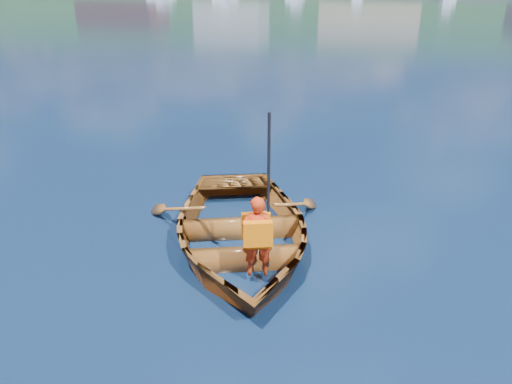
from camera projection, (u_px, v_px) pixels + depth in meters
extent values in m
plane|color=#162647|center=(325.00, 299.00, 5.71)|extent=(600.00, 600.00, 0.00)
imported|color=brown|center=(240.00, 230.00, 6.78)|extent=(3.84, 4.51, 0.79)
imported|color=red|center=(257.00, 236.00, 5.83)|extent=(0.43, 0.35, 1.01)
cube|color=orange|center=(258.00, 234.00, 5.68)|extent=(0.35, 0.21, 0.30)
cube|color=orange|center=(256.00, 225.00, 5.90)|extent=(0.35, 0.19, 0.30)
cube|color=orange|center=(257.00, 243.00, 5.86)|extent=(0.36, 0.31, 0.05)
cylinder|color=black|center=(268.00, 194.00, 5.80)|extent=(0.05, 0.05, 1.94)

